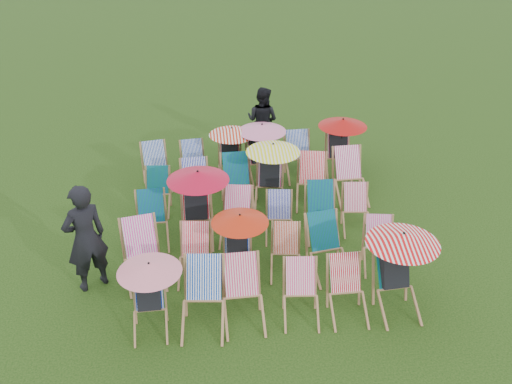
{
  "coord_description": "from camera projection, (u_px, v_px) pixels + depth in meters",
  "views": [
    {
      "loc": [
        -1.02,
        -9.01,
        6.23
      ],
      "look_at": [
        -0.02,
        0.18,
        0.9
      ],
      "focal_mm": 40.0,
      "sensor_mm": 36.0,
      "label": 1
    }
  ],
  "objects": [
    {
      "name": "deckchair_16",
      "position": [
        322.0,
        212.0,
        10.84
      ],
      "size": [
        0.69,
        0.93,
        0.97
      ],
      "rotation": [
        0.0,
        0.0,
        -0.06
      ],
      "color": "#976C46",
      "rests_on": "ground"
    },
    {
      "name": "deckchair_1",
      "position": [
        203.0,
        299.0,
        8.63
      ],
      "size": [
        0.78,
        1.01,
        1.03
      ],
      "rotation": [
        0.0,
        0.0,
        -0.11
      ],
      "color": "#976C46",
      "rests_on": "ground"
    },
    {
      "name": "deckchair_24",
      "position": [
        156.0,
        167.0,
        12.52
      ],
      "size": [
        0.73,
        0.93,
        0.92
      ],
      "rotation": [
        0.0,
        0.0,
        0.16
      ],
      "color": "#976C46",
      "rests_on": "ground"
    },
    {
      "name": "deckchair_23",
      "position": [
        351.0,
        177.0,
        12.01
      ],
      "size": [
        0.72,
        0.97,
        1.03
      ],
      "rotation": [
        0.0,
        0.0,
        0.04
      ],
      "color": "#976C46",
      "rests_on": "ground"
    },
    {
      "name": "deckchair_4",
      "position": [
        348.0,
        291.0,
        8.89
      ],
      "size": [
        0.6,
        0.84,
        0.9
      ],
      "rotation": [
        0.0,
        0.0,
        0.01
      ],
      "color": "#976C46",
      "rests_on": "ground"
    },
    {
      "name": "deckchair_21",
      "position": [
        270.0,
        174.0,
        11.74
      ],
      "size": [
        1.12,
        1.19,
        1.32
      ],
      "rotation": [
        0.0,
        0.0,
        -0.16
      ],
      "color": "#976C46",
      "rests_on": "ground"
    },
    {
      "name": "deckchair_6",
      "position": [
        143.0,
        255.0,
        9.62
      ],
      "size": [
        0.84,
        1.05,
        1.02
      ],
      "rotation": [
        0.0,
        0.0,
        0.19
      ],
      "color": "#976C46",
      "rests_on": "ground"
    },
    {
      "name": "deckchair_19",
      "position": [
        196.0,
        187.0,
        11.71
      ],
      "size": [
        0.68,
        0.91,
        0.95
      ],
      "rotation": [
        0.0,
        0.0,
        0.06
      ],
      "color": "#976C46",
      "rests_on": "ground"
    },
    {
      "name": "ground",
      "position": [
        258.0,
        237.0,
        10.97
      ],
      "size": [
        100.0,
        100.0,
        0.0
      ],
      "primitive_type": "plane",
      "color": "black",
      "rests_on": "ground"
    },
    {
      "name": "deckchair_11",
      "position": [
        379.0,
        246.0,
        9.98
      ],
      "size": [
        0.68,
        0.86,
        0.85
      ],
      "rotation": [
        0.0,
        0.0,
        -0.15
      ],
      "color": "#976C46",
      "rests_on": "ground"
    },
    {
      "name": "deckchair_26",
      "position": [
        230.0,
        153.0,
        12.71
      ],
      "size": [
        1.01,
        1.06,
        1.2
      ],
      "rotation": [
        0.0,
        0.0,
        -0.07
      ],
      "color": "#976C46",
      "rests_on": "ground"
    },
    {
      "name": "deckchair_25",
      "position": [
        194.0,
        164.0,
        12.7
      ],
      "size": [
        0.66,
        0.86,
        0.87
      ],
      "rotation": [
        0.0,
        0.0,
        0.11
      ],
      "color": "#976C46",
      "rests_on": "ground"
    },
    {
      "name": "deckchair_22",
      "position": [
        312.0,
        182.0,
        11.85
      ],
      "size": [
        0.81,
        1.02,
        1.0
      ],
      "rotation": [
        0.0,
        0.0,
        -0.18
      ],
      "color": "#976C46",
      "rests_on": "ground"
    },
    {
      "name": "person_left",
      "position": [
        85.0,
        238.0,
        9.23
      ],
      "size": [
        0.85,
        0.77,
        1.94
      ],
      "primitive_type": "imported",
      "rotation": [
        0.0,
        0.0,
        3.69
      ],
      "color": "black",
      "rests_on": "ground"
    },
    {
      "name": "deckchair_3",
      "position": [
        301.0,
        294.0,
        8.85
      ],
      "size": [
        0.65,
        0.85,
        0.88
      ],
      "rotation": [
        0.0,
        0.0,
        -0.09
      ],
      "color": "#976C46",
      "rests_on": "ground"
    },
    {
      "name": "deckchair_20",
      "position": [
        237.0,
        183.0,
        11.78
      ],
      "size": [
        0.71,
        0.96,
        1.02
      ],
      "rotation": [
        0.0,
        0.0,
        0.04
      ],
      "color": "#976C46",
      "rests_on": "ground"
    },
    {
      "name": "deckchair_8",
      "position": [
        238.0,
        245.0,
        9.7
      ],
      "size": [
        0.97,
        1.03,
        1.16
      ],
      "rotation": [
        0.0,
        0.0,
        -0.09
      ],
      "color": "#976C46",
      "rests_on": "ground"
    },
    {
      "name": "deckchair_0",
      "position": [
        149.0,
        296.0,
        8.55
      ],
      "size": [
        0.97,
        1.01,
        1.15
      ],
      "rotation": [
        0.0,
        0.0,
        0.03
      ],
      "color": "#976C46",
      "rests_on": "ground"
    },
    {
      "name": "deckchair_10",
      "position": [
        328.0,
        248.0,
        9.81
      ],
      "size": [
        0.79,
        1.0,
        0.99
      ],
      "rotation": [
        0.0,
        0.0,
        0.16
      ],
      "color": "#976C46",
      "rests_on": "ground"
    },
    {
      "name": "deckchair_7",
      "position": [
        195.0,
        255.0,
        9.71
      ],
      "size": [
        0.68,
        0.88,
        0.89
      ],
      "rotation": [
        0.0,
        0.0,
        -0.11
      ],
      "color": "#976C46",
      "rests_on": "ground"
    },
    {
      "name": "deckchair_2",
      "position": [
        243.0,
        295.0,
        8.74
      ],
      "size": [
        0.68,
        0.93,
        0.99
      ],
      "rotation": [
        0.0,
        0.0,
        0.03
      ],
      "color": "#976C46",
      "rests_on": "ground"
    },
    {
      "name": "deckchair_18",
      "position": [
        157.0,
        192.0,
        11.64
      ],
      "size": [
        0.62,
        0.82,
        0.84
      ],
      "rotation": [
        0.0,
        0.0,
        -0.08
      ],
      "color": "#976C46",
      "rests_on": "ground"
    },
    {
      "name": "person_rear",
      "position": [
        262.0,
        120.0,
        13.81
      ],
      "size": [
        1.03,
        0.98,
        1.68
      ],
      "primitive_type": "imported",
      "rotation": [
        0.0,
        0.0,
        2.56
      ],
      "color": "black",
      "rests_on": "ground"
    },
    {
      "name": "deckchair_12",
      "position": [
        152.0,
        221.0,
        10.62
      ],
      "size": [
        0.66,
        0.89,
        0.92
      ],
      "rotation": [
        0.0,
        0.0,
        0.06
      ],
      "color": "#976C46",
      "rests_on": "ground"
    },
    {
      "name": "deckchair_15",
      "position": [
        279.0,
        218.0,
        10.81
      ],
      "size": [
        0.63,
        0.82,
        0.82
      ],
      "rotation": [
        0.0,
        0.0,
        -0.12
      ],
      "color": "#976C46",
      "rests_on": "ground"
    },
    {
      "name": "deckchair_13",
      "position": [
        197.0,
        205.0,
        10.61
      ],
      "size": [
        1.16,
        1.2,
        1.37
      ],
      "rotation": [
        0.0,
        0.0,
        -0.02
      ],
      "color": "#976C46",
      "rests_on": "ground"
    },
    {
      "name": "deckchair_5",
      "position": [
        399.0,
        272.0,
        8.89
      ],
      "size": [
        1.15,
        1.21,
        1.36
      ],
      "rotation": [
        0.0,
        0.0,
        0.08
      ],
      "color": "#976C46",
      "rests_on": "ground"
    },
    {
      "name": "deckchair_14",
      "position": [
        236.0,
        217.0,
        10.73
      ],
      "size": [
        0.77,
        0.96,
        0.93
      ],
      "rotation": [
        0.0,
        0.0,
        -0.19
      ],
      "color": "#976C46",
      "rests_on": "ground"
    },
    {
      "name": "deckchair_17",
      "position": [
        356.0,
        210.0,
        11.04
      ],
      "size": [
        0.63,
        0.82,
        0.84
      ],
      "rotation": [
        0.0,
        0.0,
        -0.1
      ],
      "color": "#976C46",
      "rests_on": "ground"
    },
    {
      "name": "deckchair_28",
      "position": [
        299.0,
        157.0,
        12.89
      ],
      "size": [
        0.66,
        0.91,
        0.97
      ],
      "rotation": [
        0.0,
        0.0,
        0.02
      ],
      "color": "#976C46",
      "rests_on": "ground"
    },
    {
      "name": "deckchair_9",
      "position": [
        286.0,
        253.0,
        9.84
      ],
      "size": [
        0.65,
        0.82,
        0.82
      ],
      "rotation": [
        0.0,
        0.0,
        -0.14
      ],
      "color": "#976C46",
      "rests_on": "ground"
    },
    {
      "name": "deckchair_27",
      "position": [
        261.0,
        151.0,
        12.72
      ],
      "size": [
        1.07,
        1.15,
        1.27
      ],
      "rotation": [
        0.0,
        0.0,
        0.14
      ],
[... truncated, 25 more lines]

